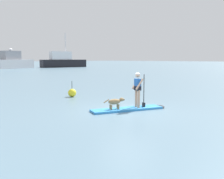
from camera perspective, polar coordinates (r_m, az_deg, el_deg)
ground_plane at (r=12.15m, az=3.38°, el=-4.61°), size 400.00×400.00×0.00m
paddleboard at (r=12.25m, az=4.35°, el=-4.30°), size 3.77×2.14×0.10m
person_paddler at (r=12.25m, az=5.78°, el=0.50°), size 0.68×0.59×1.66m
dog at (r=11.82m, az=0.77°, el=-2.76°), size 1.01×0.48×0.52m
moored_boat_outer at (r=67.35m, az=-21.19°, el=5.78°), size 9.55×4.81×4.92m
moored_boat_center at (r=72.75m, az=-10.86°, el=6.19°), size 13.23×4.58×9.45m
marker_buoy at (r=16.47m, az=-8.89°, el=-0.72°), size 0.52×0.52×1.02m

